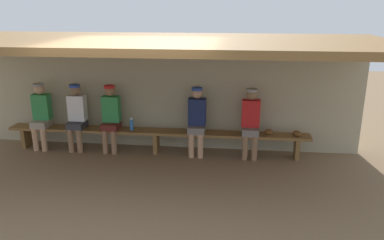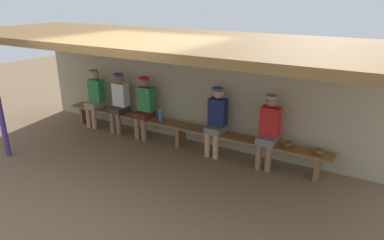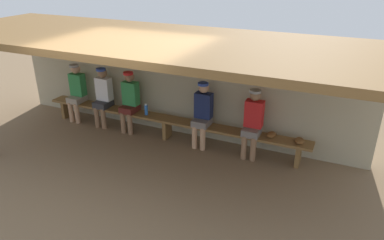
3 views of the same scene
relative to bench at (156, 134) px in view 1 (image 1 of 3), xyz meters
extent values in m
plane|color=brown|center=(0.00, -1.55, -0.39)|extent=(24.00, 24.00, 0.00)
cube|color=tan|center=(0.00, 0.45, 0.71)|extent=(8.00, 0.20, 2.20)
cube|color=brown|center=(0.00, -0.85, 1.87)|extent=(8.00, 2.80, 0.12)
cube|color=brown|center=(0.00, 0.00, 0.05)|extent=(6.00, 0.36, 0.05)
cube|color=brown|center=(-2.75, 0.00, -0.18)|extent=(0.08, 0.29, 0.41)
cube|color=brown|center=(0.00, 0.00, -0.18)|extent=(0.08, 0.29, 0.41)
cube|color=brown|center=(2.75, 0.00, -0.18)|extent=(0.08, 0.29, 0.41)
cube|color=gray|center=(-2.36, -0.02, 0.14)|extent=(0.32, 0.40, 0.14)
cylinder|color=tan|center=(-2.45, -0.18, -0.15)|extent=(0.11, 0.11, 0.48)
cylinder|color=tan|center=(-2.27, -0.18, -0.15)|extent=(0.11, 0.11, 0.48)
cube|color=#2D8442|center=(-2.36, 0.06, 0.47)|extent=(0.34, 0.20, 0.52)
sphere|color=tan|center=(-2.36, 0.06, 0.84)|extent=(0.21, 0.21, 0.21)
cylinder|color=gray|center=(-2.36, 0.02, 0.93)|extent=(0.21, 0.21, 0.05)
cube|color=slate|center=(1.85, -0.02, 0.14)|extent=(0.32, 0.40, 0.14)
cylinder|color=#8C6647|center=(1.76, -0.18, -0.15)|extent=(0.11, 0.11, 0.48)
cylinder|color=#8C6647|center=(1.94, -0.18, -0.15)|extent=(0.11, 0.11, 0.48)
cube|color=red|center=(1.85, 0.06, 0.47)|extent=(0.34, 0.20, 0.52)
sphere|color=#8C6647|center=(1.85, 0.06, 0.84)|extent=(0.21, 0.21, 0.21)
cylinder|color=gray|center=(1.85, 0.02, 0.93)|extent=(0.21, 0.21, 0.05)
cube|color=#333338|center=(-1.61, -0.02, 0.14)|extent=(0.32, 0.40, 0.14)
cylinder|color=#8C6647|center=(-1.70, -0.18, -0.15)|extent=(0.11, 0.11, 0.48)
cylinder|color=#8C6647|center=(-1.52, -0.18, -0.15)|extent=(0.11, 0.11, 0.48)
cube|color=white|center=(-1.61, 0.06, 0.47)|extent=(0.34, 0.20, 0.52)
sphere|color=#8C6647|center=(-1.61, 0.06, 0.84)|extent=(0.21, 0.21, 0.21)
cylinder|color=#2D47A5|center=(-1.61, 0.02, 0.93)|extent=(0.21, 0.21, 0.05)
cube|color=slate|center=(0.82, -0.02, 0.14)|extent=(0.32, 0.40, 0.14)
cylinder|color=tan|center=(0.73, -0.18, -0.15)|extent=(0.11, 0.11, 0.48)
cylinder|color=tan|center=(0.91, -0.18, -0.15)|extent=(0.11, 0.11, 0.48)
cube|color=#19234C|center=(0.82, 0.06, 0.47)|extent=(0.34, 0.20, 0.52)
sphere|color=tan|center=(0.82, 0.06, 0.84)|extent=(0.21, 0.21, 0.21)
cylinder|color=#2D47A5|center=(0.82, 0.02, 0.93)|extent=(0.21, 0.21, 0.05)
cube|color=#591E19|center=(-0.90, -0.02, 0.14)|extent=(0.32, 0.40, 0.14)
cylinder|color=#8C6647|center=(-0.99, -0.18, -0.15)|extent=(0.11, 0.11, 0.48)
cylinder|color=#8C6647|center=(-0.81, -0.18, -0.15)|extent=(0.11, 0.11, 0.48)
cube|color=#2D8442|center=(-0.90, 0.06, 0.47)|extent=(0.34, 0.20, 0.52)
sphere|color=#8C6647|center=(-0.90, 0.06, 0.84)|extent=(0.21, 0.21, 0.21)
cylinder|color=red|center=(-0.90, 0.02, 0.93)|extent=(0.21, 0.21, 0.05)
cylinder|color=blue|center=(-0.48, -0.02, 0.18)|extent=(0.07, 0.07, 0.22)
cylinder|color=white|center=(-0.48, -0.02, 0.31)|extent=(0.05, 0.05, 0.02)
ellipsoid|color=brown|center=(2.21, 0.04, 0.12)|extent=(0.23, 0.28, 0.09)
ellipsoid|color=brown|center=(2.74, 0.00, 0.12)|extent=(0.21, 0.27, 0.09)
camera|label=1|loc=(1.52, -7.05, 2.49)|focal=35.78mm
camera|label=2|loc=(3.53, -5.59, 2.57)|focal=32.24mm
camera|label=3|loc=(3.37, -6.14, 3.14)|focal=33.87mm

